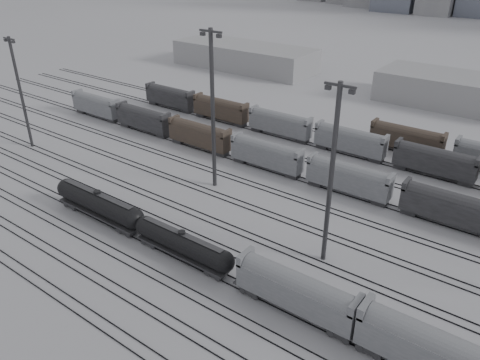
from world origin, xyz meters
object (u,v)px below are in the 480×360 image
Objects in this scene: hopper_car_a at (296,290)px; light_mast_c at (332,173)px; tank_car_b at (183,244)px; hopper_car_b at (439,353)px; light_mast_a at (20,91)px; tank_car_a at (99,203)px.

hopper_car_a is 15.42m from light_mast_c.
tank_car_b is 18.02m from hopper_car_a.
hopper_car_a is (18.00, 0.00, 0.90)m from tank_car_b.
light_mast_a reaches higher than hopper_car_b.
tank_car_b is 34.17m from hopper_car_b.
tank_car_b is at bearing -10.90° from light_mast_a.
tank_car_a is at bearing -16.08° from light_mast_a.
light_mast_c reaches higher than hopper_car_b.
light_mast_c is (33.61, 11.54, 10.62)m from tank_car_a.
light_mast_c is (69.44, 1.21, 1.11)m from light_mast_a.
tank_car_a is at bearing 180.00° from tank_car_b.
tank_car_b is at bearing -143.85° from light_mast_c.
light_mast_c is at bearing 100.81° from hopper_car_a.
light_mast_c is at bearing 147.85° from hopper_car_b.
tank_car_b is 1.06× the size of hopper_car_b.
tank_car_a is 1.18× the size of hopper_car_b.
light_mast_a is 0.92× the size of light_mast_c.
light_mast_a is (-35.83, 10.33, 9.51)m from tank_car_a.
hopper_car_b is at bearing -0.00° from tank_car_b.
hopper_car_b is at bearing -6.71° from light_mast_a.
light_mast_a is 69.46m from light_mast_c.
hopper_car_a is at bearing 0.00° from tank_car_b.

